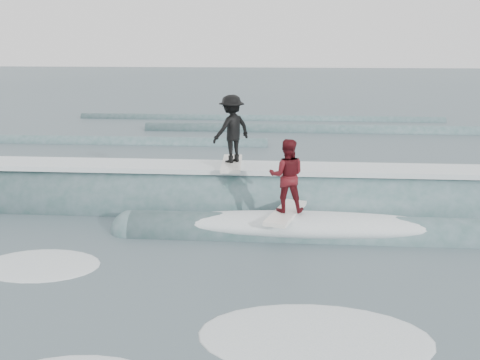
{
  "coord_description": "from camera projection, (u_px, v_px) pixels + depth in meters",
  "views": [
    {
      "loc": [
        1.09,
        -10.19,
        4.84
      ],
      "look_at": [
        0.0,
        3.74,
        1.1
      ],
      "focal_mm": 40.0,
      "sensor_mm": 36.0,
      "label": 1
    }
  ],
  "objects": [
    {
      "name": "ground",
      "position": [
        226.0,
        277.0,
        11.15
      ],
      "size": [
        160.0,
        160.0,
        0.0
      ],
      "primitive_type": "plane",
      "color": "#394C54",
      "rests_on": "ground"
    },
    {
      "name": "breaking_wave",
      "position": [
        250.0,
        209.0,
        15.39
      ],
      "size": [
        21.05,
        3.98,
        2.4
      ],
      "color": "#385E5C",
      "rests_on": "ground"
    },
    {
      "name": "surfer_black",
      "position": [
        232.0,
        131.0,
        15.14
      ],
      "size": [
        1.38,
        2.02,
        2.02
      ],
      "color": "silver",
      "rests_on": "ground"
    },
    {
      "name": "surfer_red",
      "position": [
        287.0,
        179.0,
        13.11
      ],
      "size": [
        1.1,
        2.07,
        1.92
      ],
      "color": "white",
      "rests_on": "ground"
    },
    {
      "name": "whitewater",
      "position": [
        134.0,
        307.0,
        9.9
      ],
      "size": [
        16.51,
        8.43,
        0.1
      ],
      "color": "white",
      "rests_on": "ground"
    },
    {
      "name": "far_swells",
      "position": [
        233.0,
        132.0,
        28.25
      ],
      "size": [
        37.32,
        8.65,
        0.8
      ],
      "color": "#385E5C",
      "rests_on": "ground"
    }
  ]
}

